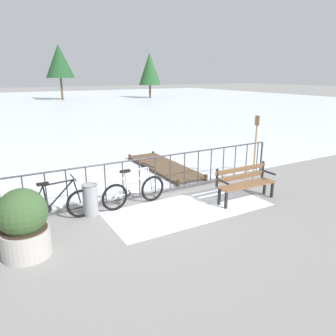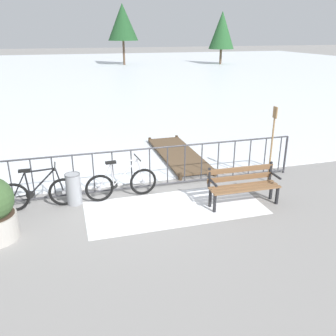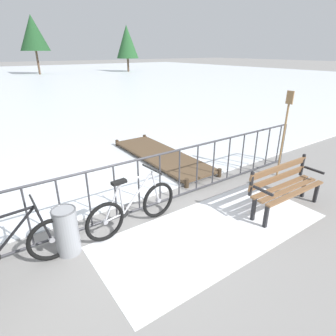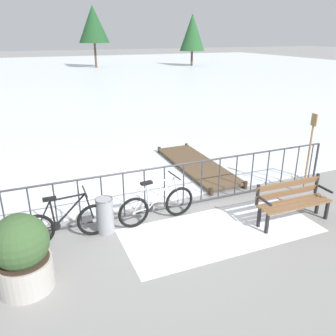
{
  "view_description": "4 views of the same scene",
  "coord_description": "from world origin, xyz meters",
  "px_view_note": "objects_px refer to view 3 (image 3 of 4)",
  "views": [
    {
      "loc": [
        -3.04,
        -7.14,
        3.11
      ],
      "look_at": [
        0.84,
        -0.4,
        0.84
      ],
      "focal_mm": 34.47,
      "sensor_mm": 36.0,
      "label": 1
    },
    {
      "loc": [
        -1.18,
        -8.06,
        3.71
      ],
      "look_at": [
        1.0,
        -0.51,
        0.7
      ],
      "focal_mm": 38.44,
      "sensor_mm": 36.0,
      "label": 2
    },
    {
      "loc": [
        -1.9,
        -3.94,
        2.78
      ],
      "look_at": [
        1.14,
        0.39,
        0.54
      ],
      "focal_mm": 29.85,
      "sensor_mm": 36.0,
      "label": 3
    },
    {
      "loc": [
        -2.34,
        -6.32,
        3.69
      ],
      "look_at": [
        0.45,
        0.34,
        0.87
      ],
      "focal_mm": 37.01,
      "sensor_mm": 36.0,
      "label": 4
    }
  ],
  "objects_px": {
    "trash_bin": "(67,231)",
    "oar_upright": "(285,129)",
    "bicycle_second": "(9,252)",
    "bicycle_near_railing": "(133,208)",
    "park_bench": "(284,184)"
  },
  "relations": [
    {
      "from": "park_bench",
      "to": "bicycle_near_railing",
      "type": "bearing_deg",
      "value": 157.72
    },
    {
      "from": "trash_bin",
      "to": "oar_upright",
      "type": "distance_m",
      "value": 4.98
    },
    {
      "from": "bicycle_near_railing",
      "to": "park_bench",
      "type": "height_order",
      "value": "bicycle_near_railing"
    },
    {
      "from": "bicycle_near_railing",
      "to": "trash_bin",
      "type": "bearing_deg",
      "value": -179.77
    },
    {
      "from": "bicycle_second",
      "to": "trash_bin",
      "type": "height_order",
      "value": "bicycle_second"
    },
    {
      "from": "trash_bin",
      "to": "oar_upright",
      "type": "xyz_separation_m",
      "value": [
        4.92,
        -0.1,
        0.76
      ]
    },
    {
      "from": "bicycle_second",
      "to": "park_bench",
      "type": "distance_m",
      "value": 4.54
    },
    {
      "from": "bicycle_second",
      "to": "bicycle_near_railing",
      "type": "bearing_deg",
      "value": 0.73
    },
    {
      "from": "oar_upright",
      "to": "bicycle_second",
      "type": "bearing_deg",
      "value": 179.18
    },
    {
      "from": "park_bench",
      "to": "bicycle_second",
      "type": "bearing_deg",
      "value": 166.84
    },
    {
      "from": "bicycle_second",
      "to": "trash_bin",
      "type": "bearing_deg",
      "value": 1.46
    },
    {
      "from": "bicycle_second",
      "to": "trash_bin",
      "type": "relative_size",
      "value": 2.34
    },
    {
      "from": "bicycle_near_railing",
      "to": "trash_bin",
      "type": "distance_m",
      "value": 1.09
    },
    {
      "from": "bicycle_near_railing",
      "to": "bicycle_second",
      "type": "xyz_separation_m",
      "value": [
        -1.84,
        -0.02,
        0.0
      ]
    },
    {
      "from": "bicycle_near_railing",
      "to": "park_bench",
      "type": "distance_m",
      "value": 2.79
    }
  ]
}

